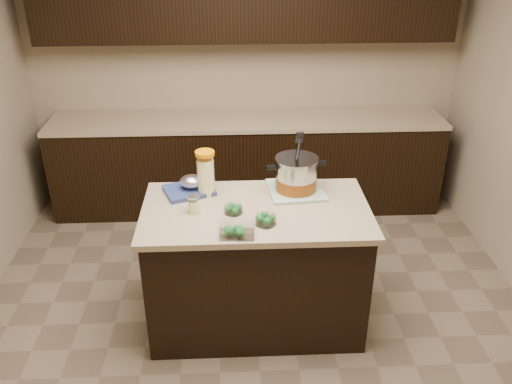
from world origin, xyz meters
TOP-DOWN VIEW (x-y plane):
  - ground_plane at (0.00, 0.00)m, footprint 4.00×4.00m
  - room_shell at (0.00, 0.00)m, footprint 4.04×4.04m
  - back_cabinets at (0.00, 1.74)m, footprint 3.60×0.63m
  - island at (0.00, 0.00)m, footprint 1.46×0.81m
  - dish_towel at (0.28, 0.23)m, footprint 0.39×0.39m
  - stock_pot at (0.28, 0.22)m, footprint 0.41×0.33m
  - lemonade_pitcher at (-0.32, 0.21)m, footprint 0.15×0.15m
  - mason_jar at (-0.39, -0.02)m, footprint 0.08×0.08m
  - broccoli_tub_left at (-0.14, -0.05)m, footprint 0.12×0.12m
  - broccoli_tub_right at (0.05, -0.19)m, footprint 0.15×0.15m
  - broccoli_tub_rect at (-0.13, -0.31)m, footprint 0.21×0.16m
  - blue_tray at (-0.43, 0.25)m, footprint 0.38×0.34m

SIDE VIEW (x-z plane):
  - ground_plane at x=0.00m, z-range 0.00..0.00m
  - island at x=0.00m, z-range 0.00..0.90m
  - dish_towel at x=0.28m, z-range 0.90..0.92m
  - broccoli_tub_left at x=-0.14m, z-range 0.90..0.95m
  - broccoli_tub_right at x=0.05m, z-range 0.90..0.96m
  - broccoli_tub_rect at x=-0.13m, z-range 0.90..0.97m
  - back_cabinets at x=0.00m, z-range -0.22..2.10m
  - blue_tray at x=-0.43m, z-range 0.88..1.00m
  - mason_jar at x=-0.39m, z-range 0.89..1.02m
  - stock_pot at x=0.28m, z-range 0.81..1.22m
  - lemonade_pitcher at x=-0.32m, z-range 0.89..1.20m
  - room_shell at x=0.00m, z-range 0.35..3.07m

